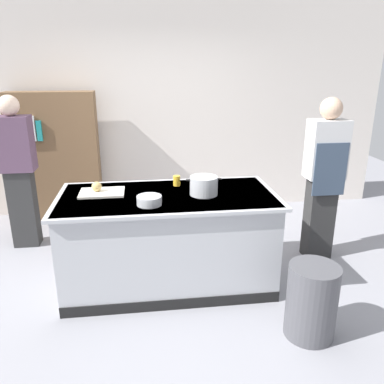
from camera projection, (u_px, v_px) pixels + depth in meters
name	position (u px, v px, depth m)	size (l,w,h in m)	color
ground_plane	(169.00, 282.00, 3.76)	(10.00, 10.00, 0.00)	gray
back_wall	(156.00, 104.00, 5.26)	(6.40, 0.12, 3.00)	silver
counter_island	(168.00, 239.00, 3.61)	(1.98, 0.98, 0.90)	#B7BABF
cutting_board	(102.00, 193.00, 3.51)	(0.40, 0.28, 0.02)	silver
onion	(97.00, 187.00, 3.50)	(0.09, 0.09, 0.09)	tan
stock_pot	(204.00, 186.00, 3.46)	(0.32, 0.25, 0.17)	#B7BABF
mixing_bowl	(149.00, 200.00, 3.22)	(0.21, 0.21, 0.08)	#B7BABF
juice_cup	(177.00, 181.00, 3.72)	(0.07, 0.07, 0.10)	yellow
trash_bin	(312.00, 301.00, 2.95)	(0.39, 0.39, 0.60)	#4C4C51
person_chef	(324.00, 176.00, 3.99)	(0.38, 0.25, 1.72)	#2D2D2D
person_guest	(18.00, 170.00, 4.26)	(0.38, 0.24, 1.72)	#2E2E2E
bookshelf	(56.00, 158.00, 5.02)	(1.10, 0.31, 1.70)	brown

